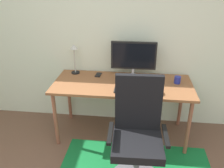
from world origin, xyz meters
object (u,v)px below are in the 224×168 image
(desk_lamp, at_px, (74,54))
(office_chair, at_px, (137,142))
(coffee_cup, at_px, (177,80))
(computer_mouse, at_px, (161,93))
(keyboard, at_px, (133,91))
(desk, at_px, (122,88))
(monitor, at_px, (134,57))
(cell_phone, at_px, (98,75))

(desk_lamp, xyz_separation_m, office_chair, (0.85, -1.00, -0.55))
(coffee_cup, bearing_deg, desk_lamp, 172.39)
(computer_mouse, bearing_deg, keyboard, 175.30)
(desk, bearing_deg, coffee_cup, 6.68)
(keyboard, height_order, desk_lamp, desk_lamp)
(monitor, relative_size, keyboard, 1.30)
(desk_lamp, relative_size, office_chair, 0.35)
(monitor, xyz_separation_m, keyboard, (0.02, -0.43, -0.26))
(office_chair, bearing_deg, monitor, 92.99)
(monitor, distance_m, computer_mouse, 0.61)
(keyboard, distance_m, cell_phone, 0.63)
(coffee_cup, distance_m, desk_lamp, 1.34)
(coffee_cup, relative_size, cell_phone, 0.62)
(computer_mouse, distance_m, desk_lamp, 1.22)
(monitor, bearing_deg, office_chair, -84.92)
(monitor, distance_m, office_chair, 1.11)
(desk, bearing_deg, cell_phone, 147.16)
(coffee_cup, height_order, desk_lamp, desk_lamp)
(office_chair, bearing_deg, cell_phone, 116.91)
(coffee_cup, bearing_deg, monitor, 165.67)
(coffee_cup, height_order, cell_phone, coffee_cup)
(keyboard, height_order, office_chair, office_chair)
(computer_mouse, height_order, desk_lamp, desk_lamp)
(desk_lamp, distance_m, office_chair, 1.42)
(keyboard, xyz_separation_m, cell_phone, (-0.47, 0.43, -0.00))
(desk_lamp, bearing_deg, monitor, -2.70)
(desk, relative_size, coffee_cup, 19.34)
(monitor, height_order, desk_lamp, monitor)
(coffee_cup, distance_m, office_chair, 1.00)
(monitor, relative_size, cell_phone, 4.01)
(desk, distance_m, office_chair, 0.80)
(computer_mouse, distance_m, office_chair, 0.64)
(cell_phone, bearing_deg, keyboard, -37.85)
(desk, height_order, desk_lamp, desk_lamp)
(desk, relative_size, desk_lamp, 4.26)
(computer_mouse, relative_size, coffee_cup, 1.20)
(desk, relative_size, cell_phone, 11.99)
(coffee_cup, xyz_separation_m, desk_lamp, (-1.31, 0.17, 0.23))
(desk, bearing_deg, desk_lamp, 158.78)
(keyboard, bearing_deg, office_chair, -82.99)
(office_chair, bearing_deg, keyboard, 94.92)
(monitor, bearing_deg, coffee_cup, -14.33)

